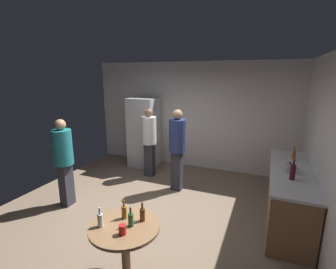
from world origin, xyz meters
TOP-DOWN VIEW (x-y plane):
  - ground_plane at (0.00, 0.00)m, footprint 5.20×5.20m
  - wall_back at (0.00, 2.63)m, footprint 5.32×0.06m
  - wall_side_right at (2.63, 0.00)m, footprint 0.06×5.20m
  - refrigerator at (-1.15, 2.20)m, footprint 0.70×0.68m
  - kitchen_counter at (2.28, 0.78)m, footprint 0.64×2.18m
  - kettle at (2.23, 0.62)m, footprint 0.24×0.17m
  - wine_bottle_on_counter at (2.25, 0.35)m, footprint 0.08×0.08m
  - beer_bottle_on_counter at (2.34, 1.37)m, footprint 0.06×0.06m
  - foreground_table at (0.48, -1.34)m, footprint 0.80×0.80m
  - beer_bottle_amber at (0.40, -1.22)m, footprint 0.06×0.06m
  - beer_bottle_brown at (0.62, -1.18)m, footprint 0.06×0.06m
  - beer_bottle_green at (0.55, -1.32)m, footprint 0.06×0.06m
  - beer_bottle_clear at (0.24, -1.46)m, footprint 0.06×0.06m
  - plastic_cup_red at (0.54, -1.48)m, footprint 0.08×0.08m
  - person_in_white_shirt at (-0.69, 1.59)m, footprint 0.35×0.35m
  - person_in_navy_shirt at (0.18, 1.14)m, footprint 0.36×0.36m
  - person_in_teal_shirt at (-1.49, -0.24)m, footprint 0.35×0.35m

SIDE VIEW (x-z plane):
  - ground_plane at x=0.00m, z-range -0.10..0.00m
  - kitchen_counter at x=2.28m, z-range 0.00..0.90m
  - foreground_table at x=0.48m, z-range 0.26..1.00m
  - plastic_cup_red at x=0.54m, z-range 0.73..0.85m
  - beer_bottle_amber at x=0.40m, z-range 0.70..0.93m
  - beer_bottle_brown at x=0.62m, z-range 0.70..0.93m
  - beer_bottle_green at x=0.55m, z-range 0.70..0.93m
  - beer_bottle_clear at x=0.24m, z-range 0.70..0.93m
  - refrigerator at x=-1.15m, z-range 0.00..1.80m
  - person_in_white_shirt at x=-0.69m, z-range 0.14..1.76m
  - person_in_teal_shirt at x=-1.49m, z-range 0.14..1.76m
  - kettle at x=2.23m, z-range 0.88..1.06m
  - beer_bottle_on_counter at x=2.34m, z-range 0.87..1.10m
  - person_in_navy_shirt at x=0.18m, z-range 0.15..1.86m
  - wine_bottle_on_counter at x=2.25m, z-range 0.86..1.17m
  - wall_back at x=0.00m, z-range 0.00..2.70m
  - wall_side_right at x=2.63m, z-range 0.00..2.70m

